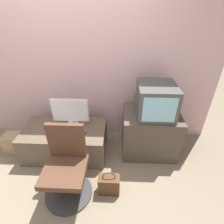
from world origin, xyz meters
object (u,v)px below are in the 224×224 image
Objects in this scene: office_chair at (66,169)px; keyboard at (68,133)px; cardboard_box_lower at (15,143)px; main_monitor at (70,113)px; crt_tv at (156,100)px; handbag at (109,184)px; mouse at (84,133)px.

keyboard is at bearing 101.39° from office_chair.
office_chair is at bearing -32.38° from cardboard_box_lower.
main_monitor is 0.28m from keyboard.
crt_tv reaches higher than handbag.
keyboard is 0.57m from office_chair.
handbag is (-0.59, -0.77, -0.76)m from crt_tv.
crt_tv is at bearing 1.93° from main_monitor.
cardboard_box_lower is (-0.91, -0.08, -0.52)m from main_monitor.
cardboard_box_lower is at bearing -176.63° from crt_tv.
crt_tv is 1.23m from handbag.
handbag is (1.50, -0.65, -0.02)m from cardboard_box_lower.
handbag is (0.59, -0.73, -0.55)m from main_monitor.
handbag is (0.49, -0.01, -0.24)m from office_chair.
mouse is (0.21, -0.17, -0.21)m from main_monitor.
cardboard_box_lower is at bearing -174.78° from main_monitor.
handbag reaches higher than cardboard_box_lower.
office_chair is at bearing -78.61° from keyboard.
office_chair is 2.88× the size of cardboard_box_lower.
crt_tv is 1.54× the size of handbag.
keyboard is at bearing -170.10° from crt_tv.
office_chair reaches higher than handbag.
office_chair reaches higher than keyboard.
main_monitor is 0.34m from mouse.
handbag is at bearing -56.12° from mouse.
mouse is 0.58m from office_chair.
main_monitor reaches higher than keyboard.
mouse is 1.08m from crt_tv.
office_chair is (0.11, -0.56, -0.09)m from keyboard.
crt_tv reaches higher than mouse.
main_monitor reaches higher than cardboard_box_lower.
mouse is 0.76m from handbag.
handbag is at bearing -0.65° from office_chair.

